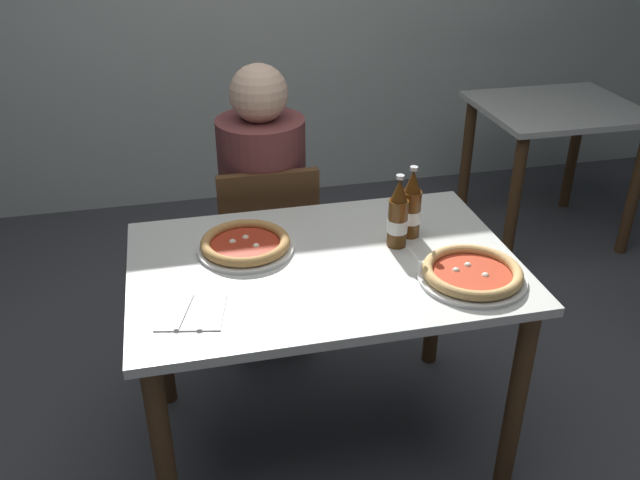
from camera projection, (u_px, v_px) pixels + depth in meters
ground_plane at (323, 438)px, 2.49m from camera, size 8.00×8.00×0.00m
dining_table_main at (323, 292)px, 2.18m from camera, size 1.20×0.80×0.75m
chair_behind_table at (267, 246)px, 2.76m from camera, size 0.40×0.40×0.85m
diner_seated at (264, 218)px, 2.75m from camera, size 0.34×0.34×1.21m
dining_table_background at (553, 134)px, 3.58m from camera, size 0.80×0.70×0.75m
pizza_margherita_near at (245, 244)px, 2.18m from camera, size 0.31×0.31×0.04m
pizza_marinara_far at (472, 273)px, 2.02m from camera, size 0.33×0.33×0.04m
beer_bottle_left at (398, 216)px, 2.17m from camera, size 0.07×0.07×0.25m
beer_bottle_center at (411, 207)px, 2.23m from camera, size 0.07×0.07×0.25m
napkin_with_cutlery at (192, 312)px, 1.88m from camera, size 0.21×0.21×0.01m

